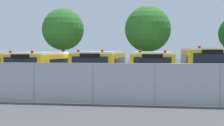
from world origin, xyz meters
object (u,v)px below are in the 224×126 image
object	(u,v)px
school_bus_4	(152,67)
tree_1	(62,29)
school_bus_3	(102,67)
school_bus_5	(203,65)
tree_2	(148,29)
school_bus_1	(7,66)
school_bus_2	(52,67)

from	to	relation	value
school_bus_4	tree_1	size ratio (longest dim) A/B	1.45
school_bus_3	school_bus_5	xyz separation A→B (m)	(6.97, 0.44, 0.11)
school_bus_5	tree_1	bearing A→B (deg)	-34.15
school_bus_3	school_bus_5	bearing A→B (deg)	-177.22
school_bus_3	tree_2	xyz separation A→B (m)	(2.90, 9.88, 3.32)
school_bus_1	school_bus_2	xyz separation A→B (m)	(3.51, -0.00, -0.04)
school_bus_4	tree_1	world-z (taller)	tree_1
school_bus_2	tree_2	distance (m)	12.28
school_bus_2	tree_1	xyz separation A→B (m)	(-2.03, 9.36, 3.33)
school_bus_4	tree_1	xyz separation A→B (m)	(-9.17, 9.11, 3.32)
school_bus_2	tree_2	world-z (taller)	tree_2
school_bus_5	school_bus_4	bearing A→B (deg)	3.44
school_bus_2	school_bus_4	size ratio (longest dim) A/B	1.09
school_bus_2	school_bus_5	world-z (taller)	school_bus_5
school_bus_3	school_bus_4	size ratio (longest dim) A/B	0.95
school_bus_2	tree_1	distance (m)	10.14
school_bus_2	school_bus_5	size ratio (longest dim) A/B	1.14
school_bus_1	tree_1	world-z (taller)	tree_1
school_bus_1	tree_2	size ratio (longest dim) A/B	1.53
tree_1	school_bus_3	bearing A→B (deg)	-58.88
school_bus_5	tree_2	bearing A→B (deg)	-65.51
tree_2	school_bus_5	bearing A→B (deg)	-66.70
school_bus_4	tree_2	distance (m)	10.16
school_bus_1	tree_1	size ratio (longest dim) A/B	1.57
tree_2	school_bus_1	bearing A→B (deg)	-135.65
school_bus_3	tree_2	bearing A→B (deg)	-107.20
school_bus_4	tree_2	xyz separation A→B (m)	(-0.59, 9.58, 3.33)
school_bus_5	school_bus_3	bearing A→B (deg)	4.81
school_bus_3	tree_1	bearing A→B (deg)	-59.72
school_bus_2	school_bus_5	bearing A→B (deg)	-176.24
school_bus_1	school_bus_5	xyz separation A→B (m)	(14.13, 0.39, 0.09)
school_bus_2	school_bus_1	bearing A→B (deg)	1.63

